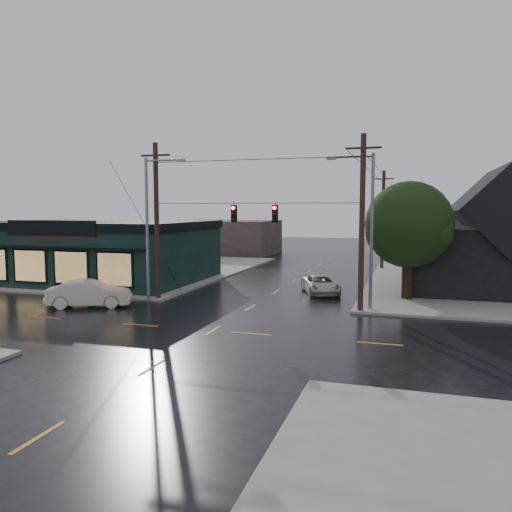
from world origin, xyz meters
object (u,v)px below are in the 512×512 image
(corner_tree, at_px, (409,225))
(utility_pole_ne, at_px, (360,313))
(sedan_cream, at_px, (89,294))
(suv_silver, at_px, (321,285))
(utility_pole_nw, at_px, (158,300))

(corner_tree, relative_size, utility_pole_ne, 0.75)
(sedan_cream, relative_size, suv_silver, 1.08)
(sedan_cream, distance_m, suv_silver, 15.48)
(corner_tree, bearing_deg, utility_pole_ne, -117.81)
(utility_pole_ne, xyz_separation_m, suv_silver, (-3.30, 5.75, 0.64))
(utility_pole_nw, distance_m, utility_pole_ne, 13.00)
(utility_pole_ne, height_order, suv_silver, utility_pole_ne)
(utility_pole_ne, bearing_deg, corner_tree, 62.19)
(utility_pole_ne, distance_m, sedan_cream, 16.27)
(corner_tree, relative_size, sedan_cream, 1.53)
(utility_pole_nw, height_order, suv_silver, utility_pole_nw)
(corner_tree, distance_m, utility_pole_nw, 16.97)
(corner_tree, distance_m, utility_pole_ne, 7.31)
(corner_tree, xyz_separation_m, utility_pole_ne, (-2.52, -4.78, -4.92))
(corner_tree, relative_size, utility_pole_nw, 0.75)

